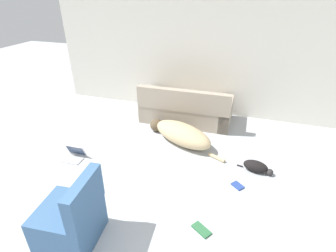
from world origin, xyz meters
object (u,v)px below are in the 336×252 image
(couch, at_px, (186,110))
(dog, at_px, (181,134))
(cat, at_px, (257,167))
(side_chair, at_px, (71,220))
(book_green, at_px, (201,230))
(laptop_open, at_px, (75,154))
(book_blue, at_px, (238,186))

(couch, relative_size, dog, 1.16)
(cat, bearing_deg, side_chair, -124.72)
(book_green, xyz_separation_m, side_chair, (-1.36, -0.55, 0.28))
(cat, xyz_separation_m, laptop_open, (-2.92, -0.56, -0.02))
(cat, height_order, book_green, cat)
(dog, relative_size, book_blue, 7.94)
(side_chair, bearing_deg, laptop_open, -149.75)
(couch, height_order, book_blue, couch)
(book_blue, bearing_deg, couch, 124.66)
(laptop_open, bearing_deg, book_blue, 0.76)
(book_blue, distance_m, book_green, 0.99)
(couch, xyz_separation_m, cat, (1.49, -1.35, -0.17))
(dog, relative_size, cat, 2.90)
(cat, bearing_deg, couch, 148.45)
(cat, relative_size, side_chair, 0.63)
(laptop_open, relative_size, book_green, 1.27)
(dog, height_order, laptop_open, dog)
(book_blue, bearing_deg, side_chair, -139.20)
(book_blue, xyz_separation_m, side_chair, (-1.71, -1.47, 0.28))
(side_chair, bearing_deg, couch, 166.70)
(dog, bearing_deg, side_chair, 101.03)
(couch, relative_size, cat, 3.36)
(couch, height_order, laptop_open, couch)
(laptop_open, relative_size, book_blue, 1.64)
(laptop_open, bearing_deg, book_green, -20.84)
(laptop_open, bearing_deg, side_chair, -56.17)
(couch, xyz_separation_m, side_chair, (-0.46, -3.27, 0.04))
(dog, bearing_deg, book_blue, 165.43)
(book_blue, xyz_separation_m, book_green, (-0.35, -0.92, 0.00))
(couch, bearing_deg, book_blue, 123.93)
(book_green, bearing_deg, dog, 112.58)
(couch, height_order, side_chair, side_chair)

